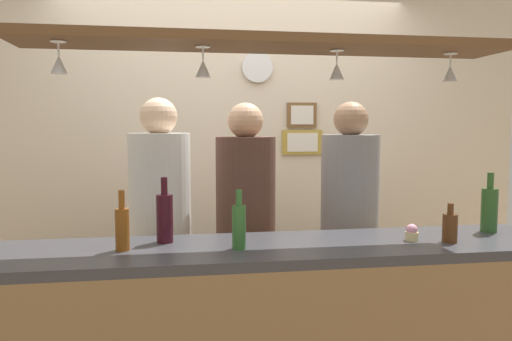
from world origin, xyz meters
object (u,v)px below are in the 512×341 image
(bottle_champagne_green, at_px, (489,209))
(cupcake, at_px, (412,233))
(picture_frame_lower_pair, at_px, (302,142))
(bottle_beer_green_import, at_px, (239,225))
(person_left_white_patterned_shirt, at_px, (160,222))
(person_right_grey_shirt, at_px, (349,218))
(picture_frame_upper_small, at_px, (302,115))
(wall_clock, at_px, (257,67))
(bottle_wine_dark_red, at_px, (165,217))
(bottle_beer_amber_tall, at_px, (122,227))
(bottle_beer_brown_stubby, at_px, (450,227))
(person_middle_brown_shirt, at_px, (246,222))

(bottle_champagne_green, distance_m, cupcake, 0.50)
(picture_frame_lower_pair, bearing_deg, bottle_champagne_green, -64.19)
(bottle_beer_green_import, relative_size, cupcake, 3.33)
(person_left_white_patterned_shirt, distance_m, picture_frame_lower_pair, 1.34)
(person_right_grey_shirt, bearing_deg, person_left_white_patterned_shirt, 180.00)
(picture_frame_upper_small, bearing_deg, wall_clock, -178.93)
(bottle_wine_dark_red, relative_size, cupcake, 3.85)
(bottle_beer_amber_tall, relative_size, picture_frame_upper_small, 1.18)
(person_right_grey_shirt, bearing_deg, bottle_champagne_green, -44.50)
(person_left_white_patterned_shirt, xyz_separation_m, cupcake, (1.17, -0.65, 0.04))
(picture_frame_upper_small, bearing_deg, person_left_white_patterned_shirt, -142.31)
(cupcake, bearing_deg, bottle_beer_green_import, -177.81)
(bottle_beer_green_import, bearing_deg, bottle_champagne_green, 6.76)
(cupcake, xyz_separation_m, picture_frame_upper_small, (-0.16, 1.43, 0.58))
(bottle_champagne_green, relative_size, bottle_beer_amber_tall, 1.15)
(bottle_beer_amber_tall, bearing_deg, person_right_grey_shirt, 27.04)
(picture_frame_upper_small, height_order, wall_clock, wall_clock)
(person_right_grey_shirt, bearing_deg, bottle_beer_brown_stubby, -72.48)
(person_middle_brown_shirt, height_order, bottle_beer_brown_stubby, person_middle_brown_shirt)
(person_middle_brown_shirt, xyz_separation_m, picture_frame_lower_pair, (0.53, 0.78, 0.43))
(bottle_champagne_green, xyz_separation_m, bottle_beer_brown_stubby, (-0.32, -0.18, -0.05))
(person_middle_brown_shirt, distance_m, picture_frame_lower_pair, 1.03)
(person_right_grey_shirt, distance_m, wall_clock, 1.31)
(person_right_grey_shirt, bearing_deg, bottle_beer_green_import, -137.41)
(bottle_beer_green_import, distance_m, cupcake, 0.82)
(person_left_white_patterned_shirt, xyz_separation_m, picture_frame_upper_small, (1.01, 0.78, 0.61))
(person_left_white_patterned_shirt, relative_size, bottle_wine_dark_red, 5.79)
(bottle_beer_green_import, xyz_separation_m, bottle_beer_amber_tall, (-0.49, 0.05, -0.00))
(person_right_grey_shirt, height_order, picture_frame_lower_pair, person_right_grey_shirt)
(bottle_champagne_green, bearing_deg, cupcake, -165.64)
(bottle_champagne_green, bearing_deg, bottle_beer_amber_tall, -176.77)
(bottle_beer_brown_stubby, distance_m, cupcake, 0.17)
(bottle_beer_brown_stubby, relative_size, bottle_wine_dark_red, 0.60)
(person_left_white_patterned_shirt, height_order, cupcake, person_left_white_patterned_shirt)
(bottle_beer_brown_stubby, xyz_separation_m, wall_clock, (-0.65, 1.48, 0.88))
(cupcake, height_order, picture_frame_lower_pair, picture_frame_lower_pair)
(bottle_champagne_green, distance_m, picture_frame_upper_small, 1.54)
(bottle_beer_green_import, xyz_separation_m, bottle_wine_dark_red, (-0.32, 0.18, 0.01))
(bottle_beer_brown_stubby, height_order, cupcake, bottle_beer_brown_stubby)
(bottle_wine_dark_red, relative_size, bottle_beer_amber_tall, 1.15)
(person_right_grey_shirt, distance_m, bottle_champagne_green, 0.77)
(person_middle_brown_shirt, distance_m, person_right_grey_shirt, 0.62)
(bottle_champagne_green, height_order, picture_frame_upper_small, picture_frame_upper_small)
(bottle_champagne_green, xyz_separation_m, cupcake, (-0.47, -0.12, -0.08))
(person_right_grey_shirt, height_order, wall_clock, wall_clock)
(person_middle_brown_shirt, height_order, picture_frame_lower_pair, person_middle_brown_shirt)
(person_left_white_patterned_shirt, bearing_deg, bottle_beer_brown_stubby, -28.21)
(bottle_beer_green_import, distance_m, bottle_wine_dark_red, 0.37)
(picture_frame_lower_pair, bearing_deg, cupcake, -83.64)
(bottle_wine_dark_red, bearing_deg, person_right_grey_shirt, 25.44)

